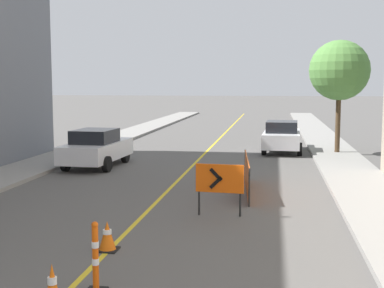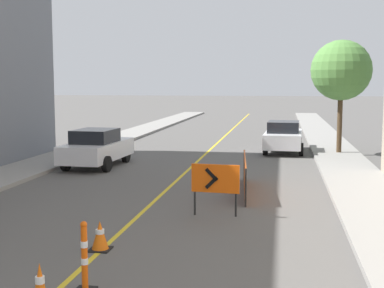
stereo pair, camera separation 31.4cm
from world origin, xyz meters
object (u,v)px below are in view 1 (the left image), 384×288
object	(u,v)px
street_tree_right_near	(339,71)
traffic_cone_fourth	(107,236)
parked_car_curb_near	(96,148)
arrow_barricade_primary	(220,180)
parked_car_curb_mid	(282,136)
delineator_post_rear	(96,262)
traffic_cone_third	(52,287)

from	to	relation	value
street_tree_right_near	traffic_cone_fourth	bearing A→B (deg)	-111.84
parked_car_curb_near	street_tree_right_near	bearing A→B (deg)	30.35
street_tree_right_near	parked_car_curb_near	bearing A→B (deg)	-152.67
arrow_barricade_primary	parked_car_curb_near	size ratio (longest dim) A/B	0.31
parked_car_curb_near	parked_car_curb_mid	xyz separation A→B (m)	(7.76, 6.05, 0.00)
delineator_post_rear	parked_car_curb_mid	world-z (taller)	parked_car_curb_mid
traffic_cone_fourth	delineator_post_rear	distance (m)	2.26
traffic_cone_fourth	parked_car_curb_mid	size ratio (longest dim) A/B	0.14
delineator_post_rear	parked_car_curb_mid	distance (m)	19.39
parked_car_curb_near	street_tree_right_near	xyz separation A→B (m)	(10.44, 5.40, 3.30)
arrow_barricade_primary	parked_car_curb_near	xyz separation A→B (m)	(-5.96, 7.54, -0.16)
delineator_post_rear	parked_car_curb_mid	size ratio (longest dim) A/B	0.28
traffic_cone_third	parked_car_curb_near	world-z (taller)	parked_car_curb_near
arrow_barricade_primary	street_tree_right_near	xyz separation A→B (m)	(4.48, 12.94, 3.14)
traffic_cone_fourth	delineator_post_rear	xyz separation A→B (m)	(0.50, -2.20, 0.22)
parked_car_curb_near	parked_car_curb_mid	distance (m)	9.84
traffic_cone_fourth	parked_car_curb_near	xyz separation A→B (m)	(-3.93, 10.85, 0.49)
street_tree_right_near	arrow_barricade_primary	bearing A→B (deg)	-109.10
traffic_cone_fourth	parked_car_curb_mid	distance (m)	17.34
parked_car_curb_mid	delineator_post_rear	bearing A→B (deg)	-97.53
traffic_cone_third	delineator_post_rear	world-z (taller)	delineator_post_rear
arrow_barricade_primary	parked_car_curb_near	world-z (taller)	parked_car_curb_near
delineator_post_rear	parked_car_curb_mid	xyz separation A→B (m)	(3.33, 19.10, 0.27)
delineator_post_rear	street_tree_right_near	bearing A→B (deg)	71.95
parked_car_curb_near	delineator_post_rear	bearing A→B (deg)	-68.24
traffic_cone_fourth	delineator_post_rear	bearing A→B (deg)	-77.15
traffic_cone_fourth	arrow_barricade_primary	bearing A→B (deg)	58.50
arrow_barricade_primary	parked_car_curb_mid	size ratio (longest dim) A/B	0.32
street_tree_right_near	delineator_post_rear	bearing A→B (deg)	-108.05
delineator_post_rear	street_tree_right_near	xyz separation A→B (m)	(6.01, 18.45, 3.58)
delineator_post_rear	parked_car_curb_near	distance (m)	13.78
delineator_post_rear	parked_car_curb_near	world-z (taller)	parked_car_curb_near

